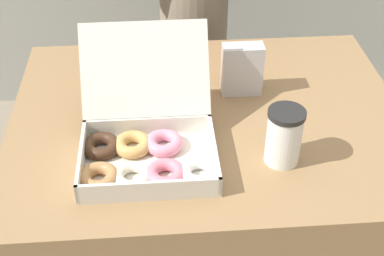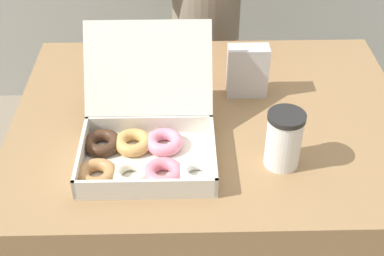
% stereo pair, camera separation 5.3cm
% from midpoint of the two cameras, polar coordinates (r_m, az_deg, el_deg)
% --- Properties ---
extents(table, '(1.04, 0.80, 0.78)m').
position_cam_midpoint_polar(table, '(1.66, 0.56, -9.41)').
color(table, '#99754C').
rests_on(table, ground_plane).
extents(donut_box, '(0.33, 0.37, 0.25)m').
position_cam_midpoint_polar(donut_box, '(1.25, -6.33, -2.02)').
color(donut_box, silver).
rests_on(donut_box, table).
extents(coffee_cup, '(0.09, 0.09, 0.14)m').
position_cam_midpoint_polar(coffee_cup, '(1.23, 8.58, -0.89)').
color(coffee_cup, white).
rests_on(coffee_cup, table).
extents(napkin_holder, '(0.11, 0.05, 0.15)m').
position_cam_midpoint_polar(napkin_holder, '(1.46, 4.31, 6.22)').
color(napkin_holder, silver).
rests_on(napkin_holder, table).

